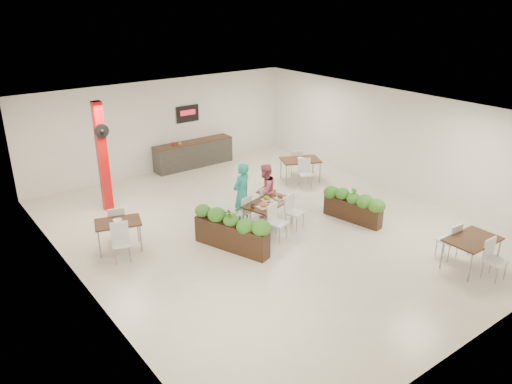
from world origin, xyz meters
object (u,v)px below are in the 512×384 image
at_px(planter_right, 353,205).
at_px(side_table_c, 472,243).
at_px(diner_woman, 265,191).
at_px(side_table_a, 118,226).
at_px(diner_man, 242,194).
at_px(side_table_b, 300,163).
at_px(red_column, 103,156).
at_px(planter_left, 231,230).
at_px(main_table, 268,206).
at_px(service_counter, 194,153).

distance_m(planter_right, side_table_c, 3.41).
height_order(diner_woman, planter_right, diner_woman).
distance_m(diner_woman, side_table_a, 4.14).
bearing_deg(side_table_c, planter_right, 95.33).
relative_size(diner_woman, planter_right, 0.85).
relative_size(diner_woman, side_table_c, 0.95).
bearing_deg(diner_woman, diner_man, -16.46).
xyz_separation_m(side_table_b, side_table_c, (-0.71, -6.68, -0.01)).
bearing_deg(diner_man, red_column, -67.08).
bearing_deg(planter_right, planter_left, 170.00).
bearing_deg(side_table_b, main_table, -119.80).
relative_size(main_table, planter_right, 1.04).
distance_m(red_column, service_counter, 4.56).
bearing_deg(main_table, diner_woman, 58.18).
relative_size(red_column, diner_man, 1.83).
relative_size(diner_man, planter_right, 0.96).
xyz_separation_m(red_column, diner_woman, (3.39, -3.16, -0.87)).
xyz_separation_m(main_table, planter_right, (2.16, -1.07, -0.15)).
bearing_deg(planter_left, side_table_c, -45.99).
distance_m(diner_woman, side_table_b, 3.14).
distance_m(service_counter, side_table_b, 4.06).
bearing_deg(side_table_a, planter_left, -19.59).
xyz_separation_m(red_column, side_table_a, (-0.71, -2.57, -1.02)).
height_order(diner_woman, planter_left, diner_woman).
xyz_separation_m(side_table_a, side_table_c, (6.11, -5.71, 0.01)).
relative_size(planter_right, side_table_a, 1.09).
height_order(service_counter, side_table_c, service_counter).
height_order(main_table, planter_right, planter_right).
distance_m(diner_woman, planter_right, 2.47).
bearing_deg(side_table_a, main_table, -1.12).
bearing_deg(diner_man, service_counter, -122.10).
bearing_deg(service_counter, planter_left, -112.22).
relative_size(red_column, service_counter, 1.07).
height_order(main_table, diner_man, diner_man).
height_order(diner_woman, side_table_b, diner_woman).
xyz_separation_m(service_counter, side_table_c, (1.41, -10.14, 0.14)).
bearing_deg(side_table_b, side_table_a, -147.06).
height_order(red_column, diner_woman, red_column).
xyz_separation_m(service_counter, diner_man, (-1.41, -5.02, 0.38)).
distance_m(diner_woman, planter_left, 2.19).
bearing_deg(side_table_a, red_column, 92.22).
xyz_separation_m(diner_woman, side_table_c, (2.01, -5.12, -0.14)).
bearing_deg(red_column, side_table_c, -56.86).
xyz_separation_m(service_counter, main_table, (-1.01, -5.68, 0.14)).
bearing_deg(service_counter, side_table_c, -82.11).
bearing_deg(diner_woman, red_column, -59.42).
bearing_deg(side_table_b, planter_right, -81.63).
relative_size(diner_man, side_table_b, 1.06).
distance_m(service_counter, diner_woman, 5.07).
height_order(red_column, planter_left, red_column).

